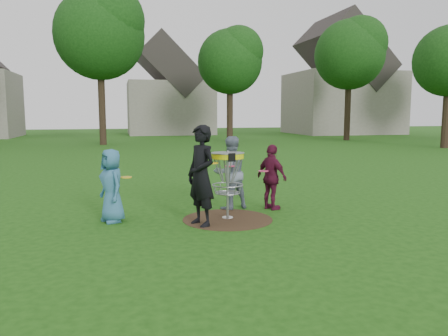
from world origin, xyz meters
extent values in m
plane|color=#19470F|center=(0.00, 0.00, 0.00)|extent=(100.00, 100.00, 0.00)
cylinder|color=#47331E|center=(0.00, 0.00, 0.00)|extent=(1.80, 1.80, 0.01)
imported|color=teal|center=(-2.23, 0.37, 0.71)|extent=(0.70, 0.82, 1.43)
imported|color=black|center=(-0.59, -0.32, 0.95)|extent=(0.70, 0.82, 1.90)
imported|color=slate|center=(0.30, 0.95, 0.81)|extent=(0.92, 0.80, 1.61)
imported|color=#57142E|center=(1.16, 0.65, 0.72)|extent=(0.67, 0.91, 1.44)
cylinder|color=white|center=(0.03, 0.12, 0.01)|extent=(0.22, 0.22, 0.02)
cylinder|color=#9EA0A5|center=(0.00, 0.00, 0.69)|extent=(0.05, 0.05, 1.38)
cylinder|color=#D0D60B|center=(0.00, 0.00, 1.28)|extent=(0.64, 0.64, 0.10)
cylinder|color=#9EA0A5|center=(0.00, 0.00, 1.34)|extent=(0.66, 0.66, 0.01)
cube|color=black|center=(0.00, -0.33, 1.28)|extent=(0.14, 0.02, 0.16)
torus|color=#9EA0A5|center=(0.00, 0.00, 0.70)|extent=(0.62, 0.62, 0.02)
torus|color=#9EA0A5|center=(0.00, 0.00, 0.54)|extent=(0.50, 0.50, 0.02)
cylinder|color=#9EA0A5|center=(0.00, 0.00, 0.53)|extent=(0.44, 0.44, 0.01)
cylinder|color=yellow|center=(-1.95, 0.32, 0.88)|extent=(0.22, 0.22, 0.02)
cylinder|color=yellow|center=(-0.34, -0.18, 1.17)|extent=(0.22, 0.22, 0.02)
cylinder|color=#DE3A64|center=(0.21, 0.68, 0.99)|extent=(0.22, 0.22, 0.02)
cylinder|color=#E53C6F|center=(0.92, 0.51, 0.88)|extent=(0.22, 0.22, 0.02)
cylinder|color=#38281C|center=(-3.00, 21.50, 2.31)|extent=(0.46, 0.46, 4.62)
sphere|color=#164211|center=(-3.00, 21.50, 7.04)|extent=(5.72, 5.72, 5.72)
cylinder|color=#38281C|center=(6.00, 23.00, 1.89)|extent=(0.46, 0.46, 3.78)
sphere|color=#164211|center=(6.00, 23.00, 5.76)|extent=(4.68, 4.68, 4.68)
cylinder|color=#38281C|center=(15.00, 22.00, 2.10)|extent=(0.46, 0.46, 4.20)
sphere|color=#164211|center=(15.00, 22.00, 6.40)|extent=(5.20, 5.20, 5.20)
cylinder|color=#38281C|center=(17.00, 14.00, 1.68)|extent=(0.46, 0.46, 3.36)
cube|color=gray|center=(3.00, 35.00, 2.50)|extent=(8.00, 7.00, 5.00)
cube|color=#2D2826|center=(3.00, 35.00, 6.44)|extent=(6.11, 7.14, 6.11)
cube|color=gray|center=(20.00, 32.00, 3.00)|extent=(10.00, 8.00, 6.00)
cube|color=#2D2826|center=(20.00, 32.00, 7.80)|extent=(7.64, 8.16, 7.64)
camera|label=1|loc=(-2.10, -8.27, 2.13)|focal=35.00mm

